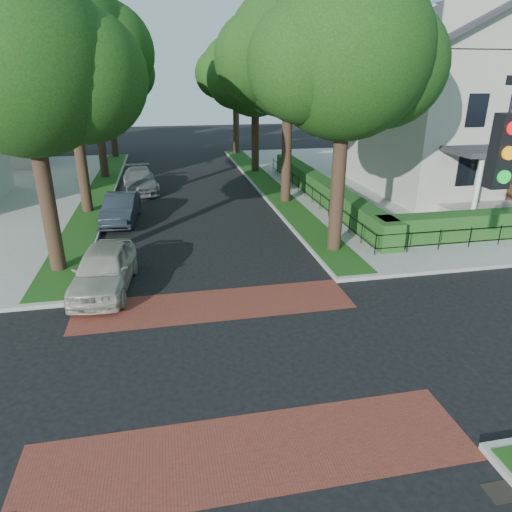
# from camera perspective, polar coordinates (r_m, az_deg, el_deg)

# --- Properties ---
(ground) EXTENTS (120.00, 120.00, 0.00)m
(ground) POSITION_cam_1_polar(r_m,az_deg,el_deg) (12.34, -3.41, -12.95)
(ground) COLOR black
(ground) RESTS_ON ground
(sidewalk_ne) EXTENTS (30.00, 30.00, 0.15)m
(sidewalk_ne) POSITION_cam_1_polar(r_m,az_deg,el_deg) (36.41, 24.04, 8.92)
(sidewalk_ne) COLOR gray
(sidewalk_ne) RESTS_ON ground
(crosswalk_far) EXTENTS (9.00, 2.20, 0.01)m
(crosswalk_far) POSITION_cam_1_polar(r_m,az_deg,el_deg) (15.06, -5.16, -6.08)
(crosswalk_far) COLOR maroon
(crosswalk_far) RESTS_ON ground
(crosswalk_near) EXTENTS (9.00, 2.20, 0.01)m
(crosswalk_near) POSITION_cam_1_polar(r_m,az_deg,el_deg) (9.90, -0.53, -23.35)
(crosswalk_near) COLOR maroon
(crosswalk_near) RESTS_ON ground
(storm_drain) EXTENTS (0.65, 0.45, 0.01)m
(storm_drain) POSITION_cam_1_polar(r_m,az_deg,el_deg) (10.31, 28.57, -24.44)
(storm_drain) COLOR black
(storm_drain) RESTS_ON ground
(grass_strip_ne) EXTENTS (1.60, 29.80, 0.02)m
(grass_strip_ne) POSITION_cam_1_polar(r_m,az_deg,el_deg) (30.70, 1.53, 8.86)
(grass_strip_ne) COLOR #184614
(grass_strip_ne) RESTS_ON sidewalk_ne
(grass_strip_nw) EXTENTS (1.60, 29.80, 0.02)m
(grass_strip_nw) POSITION_cam_1_polar(r_m,az_deg,el_deg) (30.24, -19.03, 7.48)
(grass_strip_nw) COLOR #184614
(grass_strip_nw) RESTS_ON sidewalk_nw
(tree_right_near) EXTENTS (7.75, 6.67, 10.66)m
(tree_right_near) POSITION_cam_1_polar(r_m,az_deg,el_deg) (18.64, 11.29, 23.26)
(tree_right_near) COLOR black
(tree_right_near) RESTS_ON sidewalk_ne
(tree_right_mid) EXTENTS (8.25, 7.09, 11.22)m
(tree_right_mid) POSITION_cam_1_polar(r_m,az_deg,el_deg) (26.26, 4.24, 23.83)
(tree_right_mid) COLOR black
(tree_right_mid) RESTS_ON sidewalk_ne
(tree_right_far) EXTENTS (7.25, 6.23, 9.74)m
(tree_right_far) POSITION_cam_1_polar(r_m,az_deg,el_deg) (34.97, -0.01, 21.59)
(tree_right_far) COLOR black
(tree_right_far) RESTS_ON sidewalk_ne
(tree_right_back) EXTENTS (7.50, 6.45, 10.20)m
(tree_right_back) POSITION_cam_1_polar(r_m,az_deg,el_deg) (43.84, -2.51, 22.08)
(tree_right_back) COLOR black
(tree_right_back) RESTS_ON sidewalk_ne
(tree_left_near) EXTENTS (7.50, 6.45, 10.20)m
(tree_left_near) POSITION_cam_1_polar(r_m,az_deg,el_deg) (17.78, -26.51, 20.47)
(tree_left_near) COLOR black
(tree_left_near) RESTS_ON sidewalk_nw
(tree_left_mid) EXTENTS (8.00, 6.88, 11.48)m
(tree_left_mid) POSITION_cam_1_polar(r_m,az_deg,el_deg) (25.67, -22.45, 23.25)
(tree_left_mid) COLOR black
(tree_left_mid) RESTS_ON sidewalk_nw
(tree_left_far) EXTENTS (7.00, 6.02, 9.86)m
(tree_left_far) POSITION_cam_1_polar(r_m,az_deg,el_deg) (34.53, -19.53, 20.80)
(tree_left_far) COLOR black
(tree_left_far) RESTS_ON sidewalk_nw
(tree_left_back) EXTENTS (7.75, 6.66, 10.44)m
(tree_left_back) POSITION_cam_1_polar(r_m,az_deg,el_deg) (43.50, -18.06, 21.32)
(tree_left_back) COLOR black
(tree_left_back) RESTS_ON sidewalk_nw
(hedge_main_road) EXTENTS (1.00, 18.00, 1.20)m
(hedge_main_road) POSITION_cam_1_polar(r_m,az_deg,el_deg) (27.36, 8.23, 8.30)
(hedge_main_road) COLOR #204618
(hedge_main_road) RESTS_ON sidewalk_ne
(fence_main_road) EXTENTS (0.06, 18.00, 0.90)m
(fence_main_road) POSITION_cam_1_polar(r_m,az_deg,el_deg) (27.14, 6.60, 7.95)
(fence_main_road) COLOR black
(fence_main_road) RESTS_ON sidewalk_ne
(house_victorian) EXTENTS (13.00, 13.05, 12.48)m
(house_victorian) POSITION_cam_1_polar(r_m,az_deg,el_deg) (32.09, 25.85, 17.96)
(house_victorian) COLOR #B3AFA0
(house_victorian) RESTS_ON sidewalk_ne
(parked_car_front) EXTENTS (2.25, 4.69, 1.55)m
(parked_car_front) POSITION_cam_1_polar(r_m,az_deg,el_deg) (16.59, -18.48, -1.53)
(parked_car_front) COLOR #B4B1A2
(parked_car_front) RESTS_ON ground
(parked_car_middle) EXTENTS (1.82, 4.41, 1.42)m
(parked_car_middle) POSITION_cam_1_polar(r_m,az_deg,el_deg) (24.13, -16.53, 5.70)
(parked_car_middle) COLOR #1E252D
(parked_car_middle) RESTS_ON ground
(parked_car_rear) EXTENTS (2.58, 5.13, 1.43)m
(parked_car_rear) POSITION_cam_1_polar(r_m,az_deg,el_deg) (30.48, -14.28, 9.17)
(parked_car_rear) COLOR slate
(parked_car_rear) RESTS_ON ground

